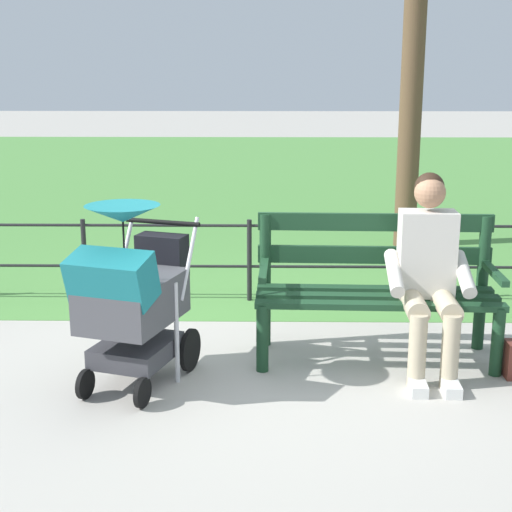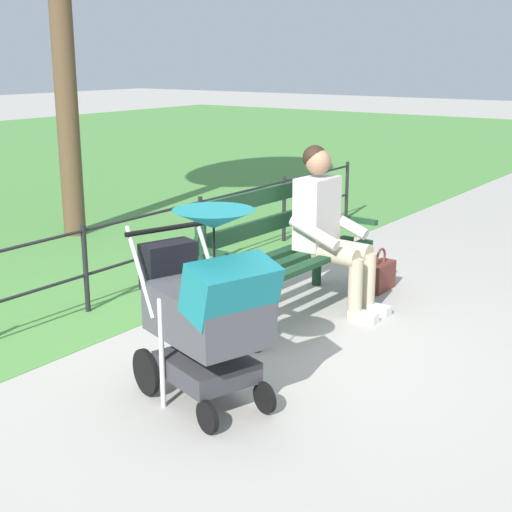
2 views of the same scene
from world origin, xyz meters
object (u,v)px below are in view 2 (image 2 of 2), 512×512
Objects in this scene: park_bench at (283,247)px; stroller at (208,306)px; handbag at (380,276)px; person_on_bench at (328,224)px.

stroller is at bearing 18.80° from park_bench.
handbag is at bearing 158.44° from park_bench.
park_bench is 4.37× the size of handbag.
person_on_bench is 3.45× the size of handbag.
person_on_bench is at bearing 143.62° from park_bench.
person_on_bench is 1.88m from stroller.
park_bench reaches higher than handbag.
person_on_bench reaches higher than park_bench.
stroller is 3.11× the size of handbag.
handbag is (-2.50, -0.15, -0.47)m from stroller.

